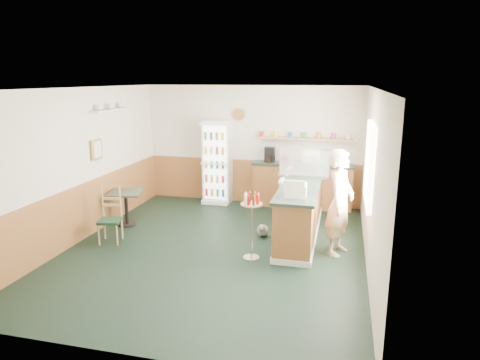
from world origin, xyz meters
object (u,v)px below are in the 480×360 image
(drinks_fridge, at_px, (217,162))
(display_case, at_px, (305,163))
(cash_register, at_px, (296,190))
(condiment_stand, at_px, (252,216))
(cafe_table, at_px, (126,202))
(cafe_chair, at_px, (112,213))
(shopkeeper, at_px, (340,203))

(drinks_fridge, distance_m, display_case, 2.45)
(drinks_fridge, xyz_separation_m, cash_register, (2.12, -2.69, 0.15))
(condiment_stand, relative_size, cafe_table, 1.43)
(cash_register, relative_size, cafe_chair, 0.37)
(drinks_fridge, bearing_deg, display_case, -29.50)
(shopkeeper, height_order, condiment_stand, shopkeeper)
(cash_register, bearing_deg, shopkeeper, 17.38)
(shopkeeper, bearing_deg, cafe_chair, 112.69)
(cafe_chair, bearing_deg, cash_register, -10.95)
(display_case, distance_m, shopkeeper, 1.47)
(cafe_chair, bearing_deg, shopkeeper, -7.67)
(condiment_stand, height_order, cafe_table, condiment_stand)
(cash_register, height_order, cafe_chair, cash_register)
(shopkeeper, relative_size, cafe_chair, 1.76)
(display_case, xyz_separation_m, condiment_stand, (-0.66, -1.78, -0.55))
(cafe_table, bearing_deg, cash_register, -11.43)
(display_case, height_order, shopkeeper, shopkeeper)
(condiment_stand, bearing_deg, shopkeeper, 22.09)
(drinks_fridge, bearing_deg, shopkeeper, -40.80)
(cafe_table, bearing_deg, drinks_fridge, 57.32)
(cash_register, bearing_deg, cafe_table, 166.05)
(condiment_stand, distance_m, cafe_chair, 2.60)
(shopkeeper, distance_m, cafe_chair, 3.97)
(drinks_fridge, height_order, shopkeeper, drinks_fridge)
(drinks_fridge, bearing_deg, cash_register, -51.74)
(cash_register, xyz_separation_m, cafe_chair, (-3.24, -0.13, -0.59))
(display_case, height_order, condiment_stand, display_case)
(shopkeeper, height_order, cafe_table, shopkeeper)
(drinks_fridge, relative_size, cash_register, 5.27)
(drinks_fridge, xyz_separation_m, cafe_table, (-1.28, -2.00, -0.48))
(condiment_stand, bearing_deg, cafe_table, 160.27)
(drinks_fridge, xyz_separation_m, cafe_chair, (-1.12, -2.81, -0.44))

